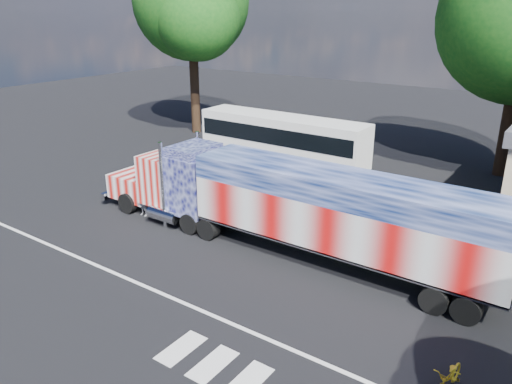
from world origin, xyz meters
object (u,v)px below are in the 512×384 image
Objects in this scene: semi_truck at (288,204)px; tree_nw_a at (192,2)px; coach_bus at (282,141)px; woman at (143,200)px; bicycle at (449,379)px.

tree_nw_a reaches higher than semi_truck.
tree_nw_a is (-16.71, 13.48, 7.63)m from semi_truck.
woman is at bearing -96.67° from coach_bus.
semi_truck is 1.71× the size of coach_bus.
semi_truck is 1.33× the size of tree_nw_a.
bicycle is (7.58, -4.42, -1.61)m from semi_truck.
semi_truck is 22.78m from tree_nw_a.
tree_nw_a is (-10.36, 3.85, 8.03)m from coach_bus.
bicycle is at bearing -30.24° from semi_truck.
woman is 0.93× the size of bicycle.
coach_bus is 10.50m from woman.
bicycle is 31.55m from tree_nw_a.
coach_bus is at bearing -20.39° from tree_nw_a.
semi_truck is at bearing 155.49° from bicycle.
semi_truck is 7.70m from woman.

